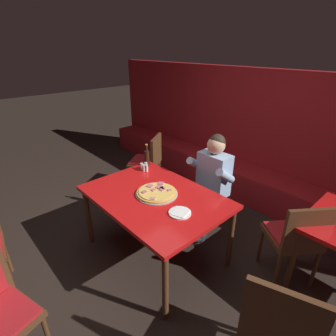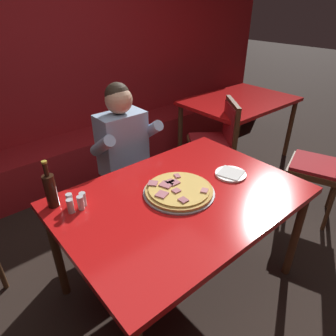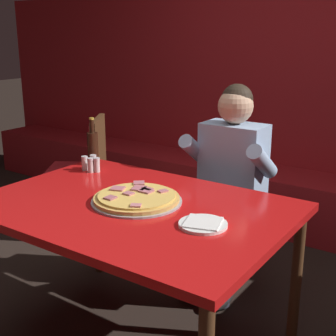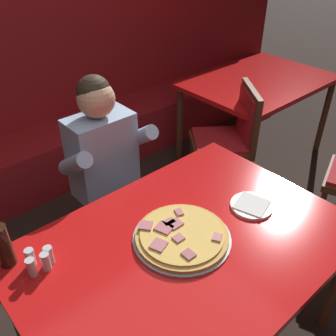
{
  "view_description": "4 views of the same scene",
  "coord_description": "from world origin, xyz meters",
  "px_view_note": "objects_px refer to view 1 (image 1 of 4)",
  "views": [
    {
      "loc": [
        1.82,
        -1.48,
        2.18
      ],
      "look_at": [
        -0.04,
        0.23,
        1.0
      ],
      "focal_mm": 28.0,
      "sensor_mm": 36.0,
      "label": 1
    },
    {
      "loc": [
        -1.03,
        -1.08,
        1.83
      ],
      "look_at": [
        -0.1,
        0.02,
        0.99
      ],
      "focal_mm": 32.0,
      "sensor_mm": 36.0,
      "label": 2
    },
    {
      "loc": [
        1.33,
        -1.64,
        1.57
      ],
      "look_at": [
        0.03,
        0.26,
        0.89
      ],
      "focal_mm": 50.0,
      "sensor_mm": 36.0,
      "label": 3
    },
    {
      "loc": [
        -0.84,
        -0.83,
        1.98
      ],
      "look_at": [
        0.2,
        0.35,
        0.91
      ],
      "focal_mm": 40.0,
      "sensor_mm": 36.0,
      "label": 4
    }
  ],
  "objects_px": {
    "beer_bottle": "(147,158)",
    "dining_chair_near_left": "(297,236)",
    "main_dining_table": "(155,201)",
    "shaker_parmesan": "(142,167)",
    "shaker_black_pepper": "(144,168)",
    "diner_seated_blue_shirt": "(209,181)",
    "plate_white_paper": "(180,213)",
    "dining_chair_near_right": "(278,325)",
    "pizza": "(157,192)",
    "shaker_red_pepper_flakes": "(147,168)",
    "shaker_oregano": "(146,166)",
    "dining_chair_by_booth": "(149,159)"
  },
  "relations": [
    {
      "from": "shaker_parmesan",
      "to": "dining_chair_near_left",
      "type": "distance_m",
      "value": 1.86
    },
    {
      "from": "beer_bottle",
      "to": "dining_chair_near_left",
      "type": "height_order",
      "value": "beer_bottle"
    },
    {
      "from": "dining_chair_near_right",
      "to": "shaker_red_pepper_flakes",
      "type": "bearing_deg",
      "value": 164.87
    },
    {
      "from": "shaker_parmesan",
      "to": "dining_chair_by_booth",
      "type": "xyz_separation_m",
      "value": [
        -0.6,
        0.59,
        -0.25
      ]
    },
    {
      "from": "plate_white_paper",
      "to": "shaker_black_pepper",
      "type": "distance_m",
      "value": 0.99
    },
    {
      "from": "plate_white_paper",
      "to": "beer_bottle",
      "type": "height_order",
      "value": "beer_bottle"
    },
    {
      "from": "shaker_oregano",
      "to": "pizza",
      "type": "bearing_deg",
      "value": -28.13
    },
    {
      "from": "shaker_oregano",
      "to": "shaker_red_pepper_flakes",
      "type": "relative_size",
      "value": 1.0
    },
    {
      "from": "dining_chair_near_left",
      "to": "beer_bottle",
      "type": "bearing_deg",
      "value": -169.48
    },
    {
      "from": "shaker_parmesan",
      "to": "dining_chair_near_right",
      "type": "xyz_separation_m",
      "value": [
        2.09,
        -0.53,
        -0.22
      ]
    },
    {
      "from": "dining_chair_near_right",
      "to": "dining_chair_by_booth",
      "type": "bearing_deg",
      "value": 157.47
    },
    {
      "from": "shaker_parmesan",
      "to": "dining_chair_near_left",
      "type": "bearing_deg",
      "value": 14.65
    },
    {
      "from": "pizza",
      "to": "shaker_red_pepper_flakes",
      "type": "distance_m",
      "value": 0.57
    },
    {
      "from": "dining_chair_by_booth",
      "to": "main_dining_table",
      "type": "bearing_deg",
      "value": -36.13
    },
    {
      "from": "beer_bottle",
      "to": "dining_chair_near_left",
      "type": "bearing_deg",
      "value": 10.52
    },
    {
      "from": "diner_seated_blue_shirt",
      "to": "dining_chair_near_right",
      "type": "xyz_separation_m",
      "value": [
        1.39,
        -1.0,
        -0.12
      ]
    },
    {
      "from": "pizza",
      "to": "shaker_oregano",
      "type": "distance_m",
      "value": 0.64
    },
    {
      "from": "dining_chair_near_right",
      "to": "dining_chair_near_left",
      "type": "relative_size",
      "value": 1.08
    },
    {
      "from": "pizza",
      "to": "dining_chair_near_left",
      "type": "xyz_separation_m",
      "value": [
        1.2,
        0.71,
        -0.24
      ]
    },
    {
      "from": "main_dining_table",
      "to": "pizza",
      "type": "bearing_deg",
      "value": 94.89
    },
    {
      "from": "shaker_black_pepper",
      "to": "diner_seated_blue_shirt",
      "type": "bearing_deg",
      "value": 37.11
    },
    {
      "from": "main_dining_table",
      "to": "shaker_parmesan",
      "type": "xyz_separation_m",
      "value": [
        -0.59,
        0.28,
        0.11
      ]
    },
    {
      "from": "shaker_red_pepper_flakes",
      "to": "dining_chair_near_left",
      "type": "bearing_deg",
      "value": 14.89
    },
    {
      "from": "main_dining_table",
      "to": "diner_seated_blue_shirt",
      "type": "xyz_separation_m",
      "value": [
        0.11,
        0.75,
        0.0
      ]
    },
    {
      "from": "shaker_red_pepper_flakes",
      "to": "dining_chair_near_left",
      "type": "relative_size",
      "value": 0.09
    },
    {
      "from": "main_dining_table",
      "to": "pizza",
      "type": "distance_m",
      "value": 0.09
    },
    {
      "from": "beer_bottle",
      "to": "shaker_red_pepper_flakes",
      "type": "bearing_deg",
      "value": -40.33
    },
    {
      "from": "dining_chair_near_right",
      "to": "dining_chair_near_left",
      "type": "xyz_separation_m",
      "value": [
        -0.31,
        0.99,
        -0.03
      ]
    },
    {
      "from": "beer_bottle",
      "to": "shaker_black_pepper",
      "type": "bearing_deg",
      "value": -51.99
    },
    {
      "from": "shaker_parmesan",
      "to": "dining_chair_by_booth",
      "type": "distance_m",
      "value": 0.88
    },
    {
      "from": "shaker_black_pepper",
      "to": "main_dining_table",
      "type": "bearing_deg",
      "value": -27.09
    },
    {
      "from": "plate_white_paper",
      "to": "shaker_oregano",
      "type": "height_order",
      "value": "shaker_oregano"
    },
    {
      "from": "plate_white_paper",
      "to": "shaker_red_pepper_flakes",
      "type": "height_order",
      "value": "shaker_red_pepper_flakes"
    },
    {
      "from": "shaker_black_pepper",
      "to": "diner_seated_blue_shirt",
      "type": "xyz_separation_m",
      "value": [
        0.64,
        0.48,
        -0.11
      ]
    },
    {
      "from": "pizza",
      "to": "dining_chair_by_booth",
      "type": "distance_m",
      "value": 1.47
    },
    {
      "from": "pizza",
      "to": "dining_chair_by_booth",
      "type": "height_order",
      "value": "dining_chair_by_booth"
    },
    {
      "from": "main_dining_table",
      "to": "dining_chair_near_left",
      "type": "bearing_deg",
      "value": 31.99
    },
    {
      "from": "beer_bottle",
      "to": "shaker_parmesan",
      "type": "height_order",
      "value": "beer_bottle"
    },
    {
      "from": "shaker_oregano",
      "to": "dining_chair_near_left",
      "type": "distance_m",
      "value": 1.83
    },
    {
      "from": "shaker_parmesan",
      "to": "diner_seated_blue_shirt",
      "type": "xyz_separation_m",
      "value": [
        0.7,
        0.47,
        -0.11
      ]
    },
    {
      "from": "plate_white_paper",
      "to": "pizza",
      "type": "bearing_deg",
      "value": 170.62
    },
    {
      "from": "main_dining_table",
      "to": "dining_chair_near_right",
      "type": "distance_m",
      "value": 1.53
    },
    {
      "from": "diner_seated_blue_shirt",
      "to": "dining_chair_near_left",
      "type": "height_order",
      "value": "diner_seated_blue_shirt"
    },
    {
      "from": "main_dining_table",
      "to": "plate_white_paper",
      "type": "bearing_deg",
      "value": -5.16
    },
    {
      "from": "diner_seated_blue_shirt",
      "to": "dining_chair_by_booth",
      "type": "xyz_separation_m",
      "value": [
        -1.3,
        0.11,
        -0.15
      ]
    },
    {
      "from": "pizza",
      "to": "diner_seated_blue_shirt",
      "type": "bearing_deg",
      "value": 81.06
    },
    {
      "from": "plate_white_paper",
      "to": "beer_bottle",
      "type": "bearing_deg",
      "value": 157.02
    },
    {
      "from": "dining_chair_near_right",
      "to": "shaker_black_pepper",
      "type": "bearing_deg",
      "value": 165.69
    },
    {
      "from": "beer_bottle",
      "to": "diner_seated_blue_shirt",
      "type": "height_order",
      "value": "diner_seated_blue_shirt"
    },
    {
      "from": "diner_seated_blue_shirt",
      "to": "dining_chair_by_booth",
      "type": "height_order",
      "value": "diner_seated_blue_shirt"
    }
  ]
}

